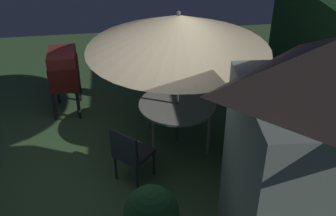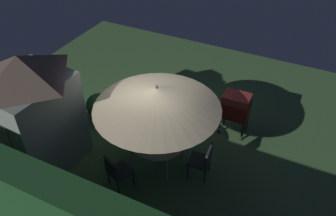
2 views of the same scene
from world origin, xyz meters
The scene contains 9 objects.
ground_plane centered at (0.00, 0.00, 0.00)m, with size 11.00×11.00×0.00m, color #47703D.
garden_shed centered at (2.09, 1.80, 1.46)m, with size 1.71×1.94×2.86m.
patio_table centered at (-0.42, 0.70, 0.67)m, with size 1.24×1.24×0.73m.
patio_umbrella centered at (-0.42, 0.70, 1.94)m, with size 2.74×2.74×2.26m.
bbq_grill centered at (-1.66, -1.16, 0.85)m, with size 0.71×0.52×1.20m.
chair_near_shed centered at (-1.50, 0.60, 0.52)m, with size 0.51×0.50×0.90m.
chair_far_side centered at (0.46, -0.12, 0.52)m, with size 0.65×0.65×0.90m.
chair_toward_hedge centered at (0.05, 1.74, 0.52)m, with size 0.61×0.61×0.90m.
potted_plant_by_shed centered at (1.71, 0.06, 0.52)m, with size 0.66×0.66×0.90m.
Camera 1 is at (5.14, -0.22, 4.17)m, focal length 44.07 mm.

